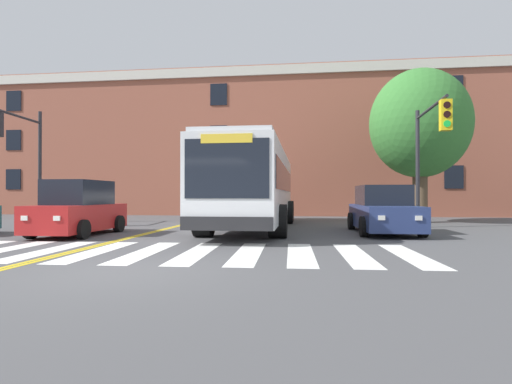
# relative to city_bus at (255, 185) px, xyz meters

# --- Properties ---
(ground_plane) EXTENTS (120.00, 120.00, 0.00)m
(ground_plane) POSITION_rel_city_bus_xyz_m (-1.22, -9.33, -1.74)
(ground_plane) COLOR #4C4C4F
(crosswalk) EXTENTS (12.76, 4.09, 0.01)m
(crosswalk) POSITION_rel_city_bus_xyz_m (-1.68, -7.13, -1.73)
(crosswalk) COLOR white
(crosswalk) RESTS_ON ground
(lane_line_yellow_inner) EXTENTS (0.12, 36.00, 0.01)m
(lane_line_yellow_inner) POSITION_rel_city_bus_xyz_m (-3.52, 6.87, -1.74)
(lane_line_yellow_inner) COLOR gold
(lane_line_yellow_inner) RESTS_ON ground
(lane_line_yellow_outer) EXTENTS (0.12, 36.00, 0.01)m
(lane_line_yellow_outer) POSITION_rel_city_bus_xyz_m (-3.36, 6.87, -1.74)
(lane_line_yellow_outer) COLOR gold
(lane_line_yellow_outer) RESTS_ON ground
(city_bus) EXTENTS (2.93, 11.94, 3.18)m
(city_bus) POSITION_rel_city_bus_xyz_m (0.00, 0.00, 0.00)
(city_bus) COLOR white
(city_bus) RESTS_ON ground
(car_red_near_lane) EXTENTS (1.96, 3.97, 1.83)m
(car_red_near_lane) POSITION_rel_city_bus_xyz_m (-5.53, -3.57, -0.90)
(car_red_near_lane) COLOR #AD1E1E
(car_red_near_lane) RESTS_ON ground
(car_navy_far_lane) EXTENTS (2.13, 4.52, 1.68)m
(car_navy_far_lane) POSITION_rel_city_bus_xyz_m (4.76, -1.61, -0.97)
(car_navy_far_lane) COLOR navy
(car_navy_far_lane) RESTS_ON ground
(car_white_behind_bus) EXTENTS (2.44, 4.92, 1.86)m
(car_white_behind_bus) POSITION_rel_city_bus_xyz_m (-1.11, 10.63, -0.89)
(car_white_behind_bus) COLOR white
(car_white_behind_bus) RESTS_ON ground
(traffic_light_near_corner) EXTENTS (0.37, 3.92, 4.85)m
(traffic_light_near_corner) POSITION_rel_city_bus_xyz_m (6.61, -0.64, 1.60)
(traffic_light_near_corner) COLOR #28282D
(traffic_light_near_corner) RESTS_ON ground
(traffic_light_far_corner) EXTENTS (0.52, 3.24, 5.37)m
(traffic_light_far_corner) POSITION_rel_city_bus_xyz_m (-10.56, 0.37, 1.80)
(traffic_light_far_corner) COLOR #28282D
(traffic_light_far_corner) RESTS_ON ground
(street_tree_curbside_large) EXTENTS (6.35, 6.26, 7.50)m
(street_tree_curbside_large) POSITION_rel_city_bus_xyz_m (7.62, 4.19, 3.07)
(street_tree_curbside_large) COLOR brown
(street_tree_curbside_large) RESTS_ON ground
(building_facade) EXTENTS (36.15, 8.73, 9.71)m
(building_facade) POSITION_rel_city_bus_xyz_m (-3.52, 13.46, 3.12)
(building_facade) COLOR #9E5642
(building_facade) RESTS_ON ground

